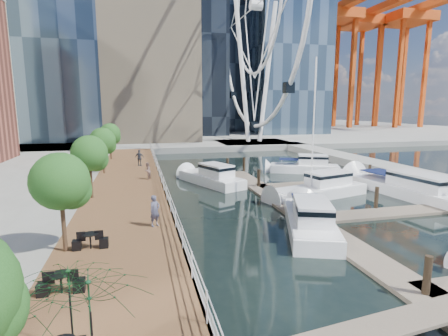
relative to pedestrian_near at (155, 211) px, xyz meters
name	(u,v)px	position (x,y,z in m)	size (l,w,h in m)	color
ground	(331,283)	(7.19, -6.49, -1.89)	(520.00, 520.00, 0.00)	black
boardwalk	(127,199)	(-1.81, 8.51, -1.39)	(6.00, 60.00, 1.00)	brown
seawall	(165,196)	(1.19, 8.51, -1.39)	(0.25, 60.00, 1.00)	#595954
land_far	(163,130)	(7.19, 95.51, -1.39)	(200.00, 114.00, 1.00)	gray
breakwater	(397,172)	(27.19, 13.51, -1.39)	(4.00, 60.00, 1.00)	gray
pier	(254,144)	(21.19, 45.51, -1.39)	(14.00, 12.00, 1.00)	gray
railing	(164,184)	(1.09, 8.51, -0.36)	(0.10, 60.00, 1.05)	white
floating_docks	(356,202)	(15.16, 3.49, -1.39)	(16.00, 34.00, 2.60)	#6D6051
ferris_wheel	(256,6)	(21.19, 45.51, 24.03)	(5.80, 45.60, 47.80)	white
port_cranes	(363,71)	(74.86, 89.17, 18.11)	(40.00, 52.00, 38.00)	#D84C14
street_trees	(89,153)	(-4.21, 7.51, 2.40)	(2.60, 42.60, 4.60)	#3F2B1C
cafe_tables	(62,314)	(-3.21, -8.49, -0.52)	(2.50, 13.70, 0.74)	black
pedestrian_near	(155,211)	(0.00, 0.00, 0.00)	(0.65, 0.42, 1.77)	#4D4D66
pedestrian_mid	(147,171)	(-0.04, 13.47, -0.11)	(0.75, 0.59, 1.55)	#8A675F
pedestrian_far	(140,158)	(-0.68, 21.19, 0.05)	(1.10, 0.46, 1.88)	#373A45
moored_yachts	(334,201)	(14.70, 5.72, -1.89)	(21.23, 38.00, 11.50)	white
cafe_seating	(62,329)	(-2.71, -10.78, 0.41)	(5.10, 4.67, 2.70)	#103D1E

